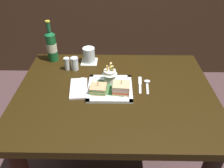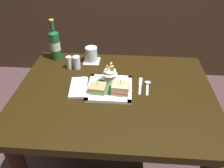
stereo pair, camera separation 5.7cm
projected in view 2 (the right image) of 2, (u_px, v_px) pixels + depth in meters
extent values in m
cube|color=black|center=(114.00, 94.00, 1.21)|extent=(1.04, 0.80, 0.04)
cylinder|color=black|center=(58.00, 105.00, 1.72)|extent=(0.08, 0.08, 0.71)
cylinder|color=black|center=(178.00, 111.00, 1.67)|extent=(0.08, 0.08, 0.71)
cube|color=white|center=(110.00, 89.00, 1.21)|extent=(0.23, 0.23, 0.01)
cube|color=#376537|center=(110.00, 88.00, 1.21)|extent=(0.18, 0.15, 0.00)
cube|color=white|center=(108.00, 100.00, 1.12)|extent=(0.23, 0.02, 0.01)
cube|color=white|center=(111.00, 76.00, 1.29)|extent=(0.23, 0.02, 0.01)
cube|color=white|center=(90.00, 87.00, 1.21)|extent=(0.02, 0.23, 0.01)
cube|color=white|center=(130.00, 88.00, 1.20)|extent=(0.02, 0.23, 0.01)
cube|color=tan|center=(98.00, 91.00, 1.18)|extent=(0.09, 0.08, 0.01)
cube|color=#568D4B|center=(98.00, 89.00, 1.18)|extent=(0.09, 0.08, 0.01)
cube|color=tan|center=(98.00, 88.00, 1.17)|extent=(0.09, 0.08, 0.01)
cube|color=#4B843C|center=(97.00, 87.00, 1.17)|extent=(0.09, 0.08, 0.01)
cube|color=tan|center=(97.00, 86.00, 1.17)|extent=(0.09, 0.08, 0.01)
cylinder|color=tan|center=(97.00, 85.00, 1.16)|extent=(0.00, 0.00, 0.07)
cube|color=tan|center=(120.00, 91.00, 1.18)|extent=(0.09, 0.08, 0.01)
cube|color=#CD4939|center=(120.00, 90.00, 1.17)|extent=(0.09, 0.08, 0.01)
cube|color=tan|center=(120.00, 88.00, 1.16)|extent=(0.09, 0.08, 0.01)
cube|color=#DD9B99|center=(120.00, 87.00, 1.16)|extent=(0.09, 0.08, 0.01)
cube|color=tan|center=(121.00, 85.00, 1.15)|extent=(0.09, 0.08, 0.01)
cylinder|color=tan|center=(121.00, 86.00, 1.16)|extent=(0.00, 0.00, 0.08)
cylinder|color=white|center=(110.00, 76.00, 1.23)|extent=(0.06, 0.06, 0.07)
cone|color=white|center=(110.00, 71.00, 1.22)|extent=(0.08, 0.08, 0.03)
cube|color=#E5D265|center=(111.00, 71.00, 1.22)|extent=(0.02, 0.02, 0.06)
cube|color=#F2CE71|center=(110.00, 68.00, 1.22)|extent=(0.02, 0.01, 0.07)
cube|color=#E8B959|center=(107.00, 71.00, 1.21)|extent=(0.01, 0.01, 0.07)
cube|color=#ECCC6A|center=(110.00, 70.00, 1.22)|extent=(0.03, 0.02, 0.06)
cube|color=#DEBA5C|center=(113.00, 71.00, 1.21)|extent=(0.01, 0.02, 0.07)
cube|color=#EDC775|center=(110.00, 69.00, 1.22)|extent=(0.02, 0.01, 0.07)
cylinder|color=#175B2A|center=(55.00, 46.00, 1.44)|extent=(0.06, 0.06, 0.17)
cone|color=#13552D|center=(53.00, 32.00, 1.39)|extent=(0.06, 0.06, 0.02)
cylinder|color=#1C5634|center=(52.00, 25.00, 1.36)|extent=(0.02, 0.02, 0.06)
cylinder|color=gold|center=(51.00, 20.00, 1.35)|extent=(0.03, 0.03, 0.01)
cylinder|color=beige|center=(55.00, 46.00, 1.44)|extent=(0.06, 0.06, 0.06)
cube|color=silver|center=(92.00, 61.00, 1.46)|extent=(0.10, 0.10, 0.00)
cylinder|color=silver|center=(91.00, 54.00, 1.43)|extent=(0.07, 0.07, 0.09)
cylinder|color=silver|center=(92.00, 57.00, 1.44)|extent=(0.07, 0.07, 0.05)
cube|color=silver|center=(79.00, 87.00, 1.22)|extent=(0.11, 0.19, 0.01)
cube|color=silver|center=(81.00, 85.00, 1.22)|extent=(0.01, 0.10, 0.00)
cube|color=silver|center=(83.00, 78.00, 1.28)|extent=(0.02, 0.04, 0.00)
cube|color=silver|center=(140.00, 90.00, 1.21)|extent=(0.02, 0.09, 0.00)
cube|color=silver|center=(141.00, 81.00, 1.27)|extent=(0.02, 0.07, 0.00)
cube|color=silver|center=(147.00, 90.00, 1.21)|extent=(0.02, 0.10, 0.00)
ellipsoid|color=silver|center=(148.00, 82.00, 1.26)|extent=(0.04, 0.03, 0.01)
cylinder|color=silver|center=(69.00, 63.00, 1.37)|extent=(0.03, 0.03, 0.07)
cylinder|color=white|center=(70.00, 65.00, 1.38)|extent=(0.03, 0.03, 0.04)
cylinder|color=silver|center=(69.00, 58.00, 1.35)|extent=(0.03, 0.03, 0.01)
cylinder|color=silver|center=(77.00, 63.00, 1.37)|extent=(0.04, 0.04, 0.07)
cylinder|color=#3E332D|center=(77.00, 65.00, 1.38)|extent=(0.04, 0.04, 0.04)
cylinder|color=silver|center=(76.00, 57.00, 1.35)|extent=(0.05, 0.05, 0.01)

